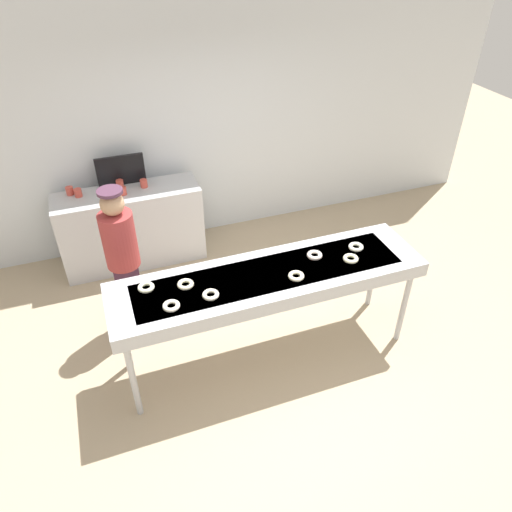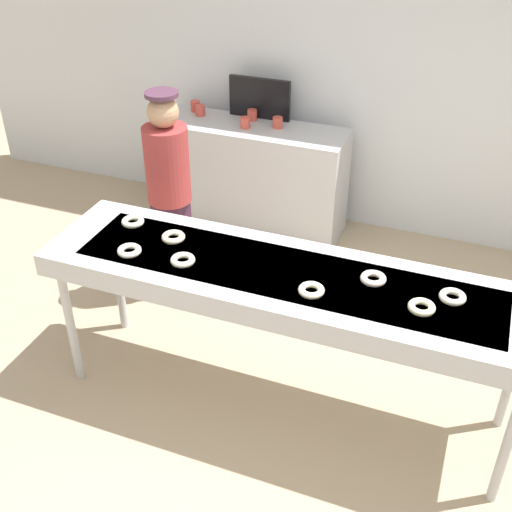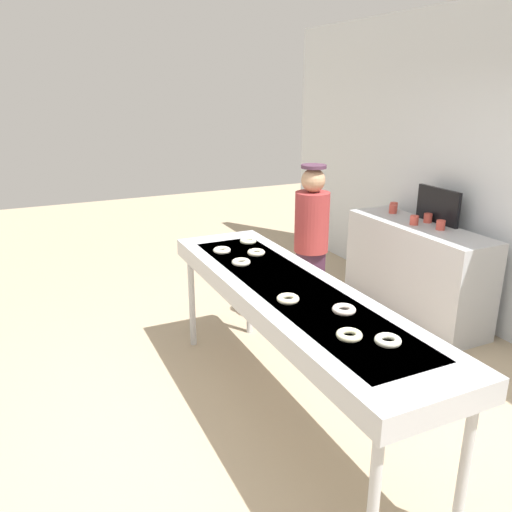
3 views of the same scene
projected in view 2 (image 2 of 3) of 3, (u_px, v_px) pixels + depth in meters
ground_plane at (281, 399)px, 4.12m from camera, size 16.00×16.00×0.00m
back_wall at (384, 58)px, 5.20m from camera, size 8.00×0.12×3.02m
fryer_conveyor at (284, 283)px, 3.62m from camera, size 2.81×0.73×0.99m
sugar_donut_0 at (173, 237)px, 3.85m from camera, size 0.20×0.20×0.04m
sugar_donut_1 at (311, 290)px, 3.40m from camera, size 0.14×0.14×0.04m
sugar_donut_2 at (129, 251)px, 3.73m from camera, size 0.20×0.20×0.04m
sugar_donut_3 at (453, 297)px, 3.35m from camera, size 0.15×0.15×0.04m
sugar_donut_4 at (422, 307)px, 3.28m from camera, size 0.20×0.20×0.04m
sugar_donut_5 at (183, 260)px, 3.64m from camera, size 0.19×0.19×0.04m
sugar_donut_6 at (133, 222)px, 4.00m from camera, size 0.20×0.20×0.04m
sugar_donut_7 at (373, 278)px, 3.49m from camera, size 0.19×0.19×0.04m
worker_baker at (169, 187)px, 4.65m from camera, size 0.32×0.32×1.59m
prep_counter at (251, 177)px, 5.70m from camera, size 1.65×0.52×0.96m
paper_cup_0 at (278, 122)px, 5.39m from camera, size 0.08×0.08×0.09m
paper_cup_1 at (252, 115)px, 5.53m from camera, size 0.08×0.08×0.09m
paper_cup_2 at (195, 106)px, 5.71m from camera, size 0.08×0.08×0.09m
paper_cup_3 at (245, 123)px, 5.39m from camera, size 0.08×0.08×0.09m
paper_cup_4 at (200, 110)px, 5.63m from camera, size 0.08×0.08×0.09m
menu_display at (260, 98)px, 5.51m from camera, size 0.55×0.04×0.35m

